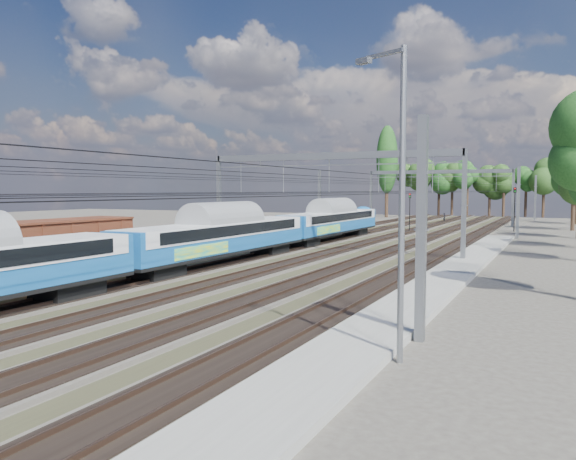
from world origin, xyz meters
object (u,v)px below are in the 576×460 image
at_px(emu_train, 219,230).
at_px(lamp_post, 399,193).
at_px(signal_far, 515,204).
at_px(freight_boxcar, 27,250).
at_px(signal_near, 410,208).
at_px(worker, 445,217).

distance_m(emu_train, lamp_post, 25.21).
height_order(emu_train, signal_far, signal_far).
height_order(emu_train, freight_boxcar, emu_train).
distance_m(emu_train, signal_far, 50.52).
xyz_separation_m(signal_near, lamp_post, (13.83, -57.47, 2.31)).
bearing_deg(emu_train, lamp_post, -43.32).
bearing_deg(emu_train, signal_near, 83.78).
bearing_deg(freight_boxcar, signal_far, 70.42).
relative_size(freight_boxcar, lamp_post, 1.41).
bearing_deg(signal_far, emu_train, -90.36).
bearing_deg(worker, signal_near, 168.26).
bearing_deg(freight_boxcar, emu_train, 71.09).
bearing_deg(lamp_post, freight_boxcar, -166.42).
height_order(signal_far, lamp_post, lamp_post).
height_order(signal_near, signal_far, signal_far).
distance_m(emu_train, worker, 67.25).
relative_size(emu_train, freight_boxcar, 4.62).
distance_m(emu_train, signal_near, 40.53).
height_order(freight_boxcar, lamp_post, lamp_post).
distance_m(signal_far, lamp_post, 64.75).
bearing_deg(signal_far, worker, 143.05).
relative_size(worker, lamp_post, 0.15).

